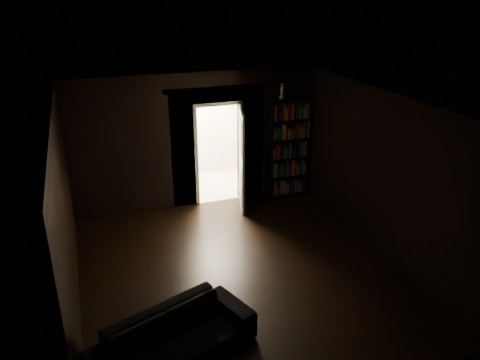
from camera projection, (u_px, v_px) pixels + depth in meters
name	position (u px, v px, depth m)	size (l,w,h in m)	color
ground	(240.00, 272.00, 7.66)	(5.50, 5.50, 0.00)	black
room_walls	(218.00, 154.00, 7.94)	(5.02, 5.61, 2.84)	black
kitchen_alcove	(204.00, 133.00, 10.72)	(2.20, 1.80, 2.60)	beige
sofa	(174.00, 332.00, 5.74)	(2.05, 0.89, 0.79)	black
bookshelf	(288.00, 148.00, 10.07)	(0.90, 0.32, 2.20)	black
refrigerator	(178.00, 149.00, 10.83)	(0.74, 0.68, 1.65)	white
door	(242.00, 161.00, 9.55)	(0.85, 0.05, 2.05)	silver
figurine	(282.00, 91.00, 9.50)	(0.11, 0.11, 0.32)	white
bottles	(173.00, 109.00, 10.48)	(0.61, 0.08, 0.25)	black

